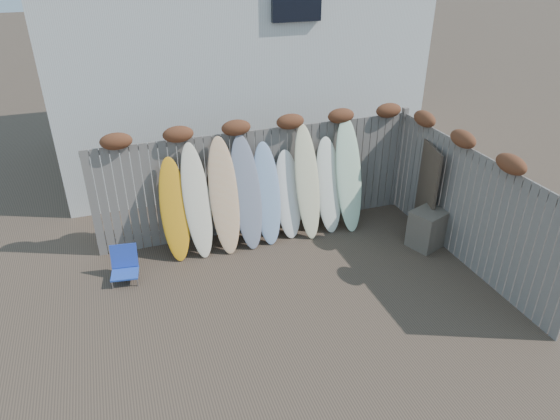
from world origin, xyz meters
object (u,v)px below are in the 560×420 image
object	(u,v)px
lattice_panel	(424,188)
surfboard_0	(174,210)
wooden_crate	(428,229)
beach_chair	(124,265)

from	to	relation	value
lattice_panel	surfboard_0	size ratio (longest dim) A/B	0.95
wooden_crate	beach_chair	bearing A→B (deg)	171.75
beach_chair	surfboard_0	world-z (taller)	surfboard_0
beach_chair	wooden_crate	bearing A→B (deg)	-8.25
wooden_crate	surfboard_0	bearing A→B (deg)	164.24
wooden_crate	surfboard_0	xyz separation A→B (m)	(-4.33, 1.22, 0.53)
wooden_crate	lattice_panel	xyz separation A→B (m)	(0.24, 0.59, 0.52)
wooden_crate	lattice_panel	size ratio (longest dim) A/B	0.40
surfboard_0	beach_chair	bearing A→B (deg)	-151.18
wooden_crate	lattice_panel	bearing A→B (deg)	68.08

